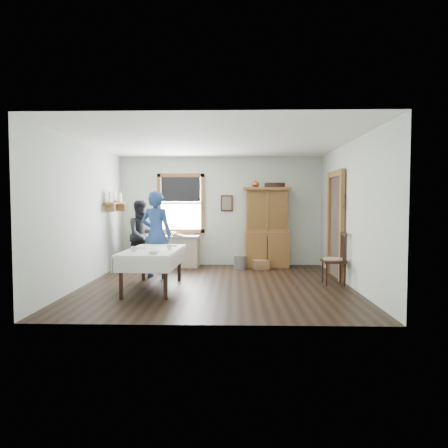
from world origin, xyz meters
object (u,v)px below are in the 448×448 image
(work_counter, at_px, (172,251))
(china_hutch, at_px, (267,227))
(pail, at_px, (240,262))
(wicker_basket, at_px, (261,265))
(spindle_chair, at_px, (334,259))
(woman_blue, at_px, (156,238))
(dining_table, at_px, (153,269))
(figure_dark, at_px, (142,237))

(work_counter, height_order, china_hutch, china_hutch)
(china_hutch, xyz_separation_m, pail, (-0.64, -0.31, -0.80))
(work_counter, distance_m, wicker_basket, 2.19)
(spindle_chair, xyz_separation_m, woman_blue, (-3.51, 0.60, 0.34))
(pail, bearing_deg, wicker_basket, -3.26)
(dining_table, bearing_deg, wicker_basket, 46.93)
(dining_table, bearing_deg, pail, 54.65)
(dining_table, xyz_separation_m, pail, (1.61, 2.27, -0.20))
(figure_dark, bearing_deg, spindle_chair, -61.56)
(work_counter, distance_m, china_hutch, 2.37)
(pail, relative_size, figure_dark, 0.21)
(china_hutch, relative_size, spindle_chair, 1.94)
(work_counter, xyz_separation_m, woman_blue, (-0.10, -1.47, 0.45))
(woman_blue, bearing_deg, wicker_basket, -138.26)
(dining_table, height_order, wicker_basket, dining_table)
(spindle_chair, bearing_deg, wicker_basket, 125.08)
(work_counter, relative_size, spindle_chair, 1.34)
(pail, bearing_deg, spindle_chair, -45.35)
(spindle_chair, xyz_separation_m, figure_dark, (-4.06, 1.68, 0.25))
(pail, height_order, woman_blue, woman_blue)
(spindle_chair, bearing_deg, work_counter, 147.93)
(figure_dark, bearing_deg, wicker_basket, -37.76)
(work_counter, bearing_deg, china_hutch, 4.29)
(spindle_chair, relative_size, pail, 3.10)
(work_counter, height_order, figure_dark, figure_dark)
(china_hutch, xyz_separation_m, woman_blue, (-2.40, -1.49, -0.13))
(spindle_chair, height_order, figure_dark, figure_dark)
(spindle_chair, distance_m, wicker_basket, 2.19)
(china_hutch, distance_m, spindle_chair, 2.41)
(dining_table, relative_size, figure_dark, 1.21)
(china_hutch, bearing_deg, figure_dark, -173.40)
(work_counter, relative_size, dining_table, 0.74)
(china_hutch, bearing_deg, pail, -155.14)
(dining_table, bearing_deg, figure_dark, 107.90)
(work_counter, xyz_separation_m, wicker_basket, (2.15, -0.32, -0.28))
(dining_table, relative_size, woman_blue, 1.08)
(china_hutch, bearing_deg, wicker_basket, -115.40)
(china_hutch, height_order, wicker_basket, china_hutch)
(wicker_basket, height_order, woman_blue, woman_blue)
(wicker_basket, bearing_deg, work_counter, 171.43)
(spindle_chair, relative_size, figure_dark, 0.67)
(china_hutch, relative_size, wicker_basket, 5.38)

